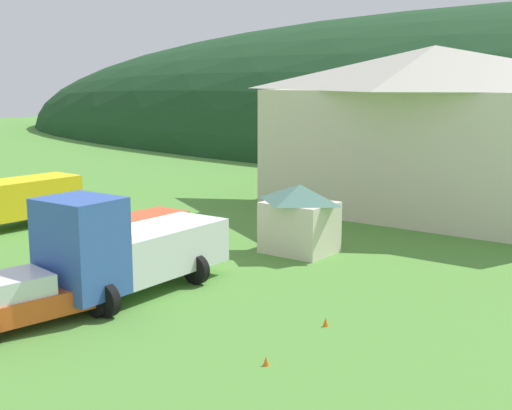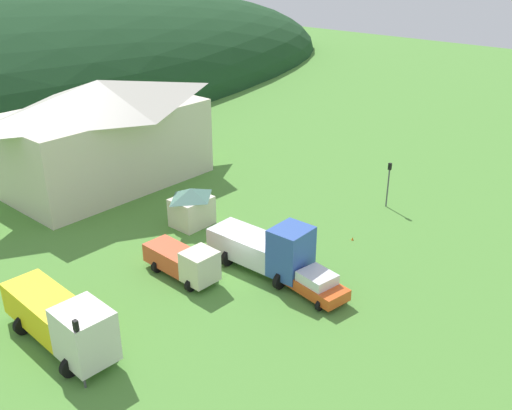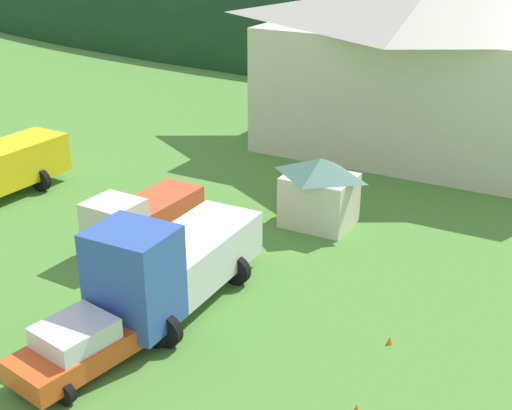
{
  "view_description": "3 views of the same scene",
  "coord_description": "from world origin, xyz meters",
  "px_view_note": "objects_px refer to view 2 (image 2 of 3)",
  "views": [
    {
      "loc": [
        18.24,
        -16.62,
        7.42
      ],
      "look_at": [
        1.98,
        4.97,
        2.44
      ],
      "focal_mm": 48.2,
      "sensor_mm": 36.0,
      "label": 1
    },
    {
      "loc": [
        -23.85,
        -21.84,
        19.48
      ],
      "look_at": [
        4.1,
        2.73,
        2.51
      ],
      "focal_mm": 40.27,
      "sensor_mm": 36.0,
      "label": 2
    },
    {
      "loc": [
        13.07,
        -17.05,
        12.3
      ],
      "look_at": [
        1.5,
        3.62,
        2.2
      ],
      "focal_mm": 47.99,
      "sensor_mm": 36.0,
      "label": 3
    }
  ],
  "objects_px": {
    "traffic_cone_mid_row": "(312,227)",
    "flatbed_truck_yellow": "(63,320)",
    "play_shed_cream": "(192,206)",
    "light_truck_cream": "(185,261)",
    "box_truck_blue": "(267,248)",
    "traffic_cone_near_pickup": "(352,240)",
    "depot_building": "(103,132)",
    "traffic_light_west": "(79,347)",
    "traffic_light_east": "(388,180)",
    "service_pickup_orange": "(311,282)"
  },
  "relations": [
    {
      "from": "flatbed_truck_yellow",
      "to": "light_truck_cream",
      "type": "xyz_separation_m",
      "value": [
        8.88,
        0.44,
        -0.51
      ]
    },
    {
      "from": "depot_building",
      "to": "light_truck_cream",
      "type": "bearing_deg",
      "value": -110.26
    },
    {
      "from": "traffic_cone_near_pickup",
      "to": "traffic_cone_mid_row",
      "type": "distance_m",
      "value": 3.45
    },
    {
      "from": "service_pickup_orange",
      "to": "traffic_cone_near_pickup",
      "type": "distance_m",
      "value": 7.87
    },
    {
      "from": "light_truck_cream",
      "to": "traffic_cone_near_pickup",
      "type": "bearing_deg",
      "value": 66.78
    },
    {
      "from": "box_truck_blue",
      "to": "service_pickup_orange",
      "type": "xyz_separation_m",
      "value": [
        -0.23,
        -3.72,
        -0.9
      ]
    },
    {
      "from": "service_pickup_orange",
      "to": "traffic_cone_mid_row",
      "type": "bearing_deg",
      "value": 135.53
    },
    {
      "from": "flatbed_truck_yellow",
      "to": "traffic_cone_near_pickup",
      "type": "height_order",
      "value": "flatbed_truck_yellow"
    },
    {
      "from": "flatbed_truck_yellow",
      "to": "traffic_cone_near_pickup",
      "type": "relative_size",
      "value": 17.19
    },
    {
      "from": "play_shed_cream",
      "to": "traffic_cone_near_pickup",
      "type": "distance_m",
      "value": 12.17
    },
    {
      "from": "light_truck_cream",
      "to": "traffic_cone_mid_row",
      "type": "height_order",
      "value": "light_truck_cream"
    },
    {
      "from": "depot_building",
      "to": "flatbed_truck_yellow",
      "type": "height_order",
      "value": "depot_building"
    },
    {
      "from": "light_truck_cream",
      "to": "play_shed_cream",
      "type": "bearing_deg",
      "value": 135.47
    },
    {
      "from": "play_shed_cream",
      "to": "light_truck_cream",
      "type": "bearing_deg",
      "value": -136.24
    },
    {
      "from": "flatbed_truck_yellow",
      "to": "traffic_cone_near_pickup",
      "type": "bearing_deg",
      "value": 78.85
    },
    {
      "from": "traffic_light_east",
      "to": "flatbed_truck_yellow",
      "type": "bearing_deg",
      "value": 172.18
    },
    {
      "from": "play_shed_cream",
      "to": "traffic_cone_mid_row",
      "type": "xyz_separation_m",
      "value": [
        5.64,
        -7.08,
        -1.54
      ]
    },
    {
      "from": "traffic_cone_mid_row",
      "to": "flatbed_truck_yellow",
      "type": "bearing_deg",
      "value": 175.98
    },
    {
      "from": "service_pickup_orange",
      "to": "traffic_cone_near_pickup",
      "type": "xyz_separation_m",
      "value": [
        7.6,
        1.88,
        -0.83
      ]
    },
    {
      "from": "traffic_light_west",
      "to": "traffic_light_east",
      "type": "bearing_deg",
      "value": -0.61
    },
    {
      "from": "box_truck_blue",
      "to": "traffic_light_west",
      "type": "bearing_deg",
      "value": -89.71
    },
    {
      "from": "play_shed_cream",
      "to": "traffic_cone_mid_row",
      "type": "height_order",
      "value": "play_shed_cream"
    },
    {
      "from": "depot_building",
      "to": "box_truck_blue",
      "type": "relative_size",
      "value": 2.5
    },
    {
      "from": "flatbed_truck_yellow",
      "to": "traffic_cone_near_pickup",
      "type": "distance_m",
      "value": 20.9
    },
    {
      "from": "play_shed_cream",
      "to": "traffic_light_east",
      "type": "bearing_deg",
      "value": -36.53
    },
    {
      "from": "box_truck_blue",
      "to": "play_shed_cream",
      "type": "bearing_deg",
      "value": 169.09
    },
    {
      "from": "traffic_light_west",
      "to": "traffic_cone_near_pickup",
      "type": "distance_m",
      "value": 21.56
    },
    {
      "from": "box_truck_blue",
      "to": "traffic_light_east",
      "type": "height_order",
      "value": "traffic_light_east"
    },
    {
      "from": "depot_building",
      "to": "traffic_light_west",
      "type": "xyz_separation_m",
      "value": [
        -16.31,
        -20.94,
        -2.33
      ]
    },
    {
      "from": "play_shed_cream",
      "to": "flatbed_truck_yellow",
      "type": "relative_size",
      "value": 0.37
    },
    {
      "from": "depot_building",
      "to": "service_pickup_orange",
      "type": "xyz_separation_m",
      "value": [
        -2.53,
        -24.25,
        -3.91
      ]
    },
    {
      "from": "traffic_cone_mid_row",
      "to": "play_shed_cream",
      "type": "bearing_deg",
      "value": 128.52
    },
    {
      "from": "light_truck_cream",
      "to": "traffic_cone_mid_row",
      "type": "relative_size",
      "value": 10.28
    },
    {
      "from": "service_pickup_orange",
      "to": "flatbed_truck_yellow",
      "type": "bearing_deg",
      "value": -108.43
    },
    {
      "from": "traffic_light_west",
      "to": "traffic_cone_mid_row",
      "type": "bearing_deg",
      "value": 5.43
    },
    {
      "from": "light_truck_cream",
      "to": "depot_building",
      "type": "bearing_deg",
      "value": 161.45
    },
    {
      "from": "traffic_cone_near_pickup",
      "to": "play_shed_cream",
      "type": "bearing_deg",
      "value": 119.31
    },
    {
      "from": "depot_building",
      "to": "traffic_cone_mid_row",
      "type": "height_order",
      "value": "depot_building"
    },
    {
      "from": "depot_building",
      "to": "service_pickup_orange",
      "type": "distance_m",
      "value": 24.69
    },
    {
      "from": "play_shed_cream",
      "to": "traffic_light_west",
      "type": "height_order",
      "value": "traffic_light_west"
    },
    {
      "from": "play_shed_cream",
      "to": "service_pickup_orange",
      "type": "relative_size",
      "value": 0.58
    },
    {
      "from": "play_shed_cream",
      "to": "light_truck_cream",
      "type": "distance_m",
      "value": 7.58
    },
    {
      "from": "traffic_light_west",
      "to": "traffic_cone_near_pickup",
      "type": "xyz_separation_m",
      "value": [
        21.38,
        -1.43,
        -2.41
      ]
    },
    {
      "from": "light_truck_cream",
      "to": "box_truck_blue",
      "type": "relative_size",
      "value": 0.76
    },
    {
      "from": "traffic_light_east",
      "to": "traffic_cone_mid_row",
      "type": "xyz_separation_m",
      "value": [
        -7.04,
        2.31,
        -2.33
      ]
    },
    {
      "from": "flatbed_truck_yellow",
      "to": "traffic_cone_near_pickup",
      "type": "xyz_separation_m",
      "value": [
        20.26,
        -4.85,
        -1.69
      ]
    },
    {
      "from": "depot_building",
      "to": "box_truck_blue",
      "type": "xyz_separation_m",
      "value": [
        -2.3,
        -20.53,
        -3.01
      ]
    },
    {
      "from": "traffic_cone_near_pickup",
      "to": "traffic_cone_mid_row",
      "type": "relative_size",
      "value": 0.9
    },
    {
      "from": "traffic_cone_near_pickup",
      "to": "light_truck_cream",
      "type": "bearing_deg",
      "value": 155.07
    },
    {
      "from": "service_pickup_orange",
      "to": "traffic_cone_near_pickup",
      "type": "relative_size",
      "value": 10.96
    }
  ]
}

